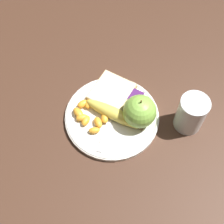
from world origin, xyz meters
TOP-DOWN VIEW (x-y plane):
  - ground_plane at (0.00, 0.00)m, footprint 3.00×3.00m
  - plate at (0.00, 0.00)m, footprint 0.24×0.24m
  - juice_glass at (-0.08, 0.18)m, footprint 0.07×0.07m
  - apple at (-0.02, 0.06)m, footprint 0.08×0.08m
  - banana at (0.00, 0.01)m, footprint 0.03×0.17m
  - bread_slice at (-0.06, -0.03)m, footprint 0.10×0.10m
  - fork at (0.01, -0.00)m, footprint 0.17×0.06m
  - jam_packet at (-0.07, 0.03)m, footprint 0.04×0.03m
  - orange_segment_0 at (0.05, -0.05)m, footprint 0.03×0.02m
  - orange_segment_1 at (0.02, -0.01)m, footprint 0.04×0.03m
  - orange_segment_2 at (0.00, -0.02)m, footprint 0.04×0.03m
  - orange_segment_3 at (0.01, -0.08)m, footprint 0.04×0.03m
  - orange_segment_4 at (0.05, -0.06)m, footprint 0.03×0.04m
  - orange_segment_5 at (0.04, -0.08)m, footprint 0.03×0.04m
  - orange_segment_6 at (0.06, -0.02)m, footprint 0.03×0.03m
  - orange_segment_7 at (0.00, -0.07)m, footprint 0.04×0.02m
  - orange_segment_8 at (0.04, -0.02)m, footprint 0.03×0.04m

SIDE VIEW (x-z plane):
  - ground_plane at x=0.00m, z-range 0.00..0.00m
  - plate at x=0.00m, z-range 0.00..0.02m
  - fork at x=0.01m, z-range 0.01..0.02m
  - orange_segment_6 at x=0.06m, z-range 0.01..0.03m
  - orange_segment_2 at x=0.00m, z-range 0.01..0.03m
  - orange_segment_0 at x=0.05m, z-range 0.01..0.03m
  - orange_segment_4 at x=0.05m, z-range 0.01..0.03m
  - orange_segment_8 at x=0.04m, z-range 0.01..0.03m
  - orange_segment_1 at x=0.02m, z-range 0.01..0.03m
  - orange_segment_3 at x=0.01m, z-range 0.01..0.03m
  - orange_segment_7 at x=0.00m, z-range 0.01..0.03m
  - orange_segment_5 at x=0.04m, z-range 0.01..0.03m
  - jam_packet at x=-0.07m, z-range 0.01..0.03m
  - bread_slice at x=-0.06m, z-range 0.01..0.03m
  - banana at x=0.00m, z-range 0.01..0.04m
  - juice_glass at x=-0.08m, z-range 0.00..0.10m
  - apple at x=-0.02m, z-range 0.01..0.10m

